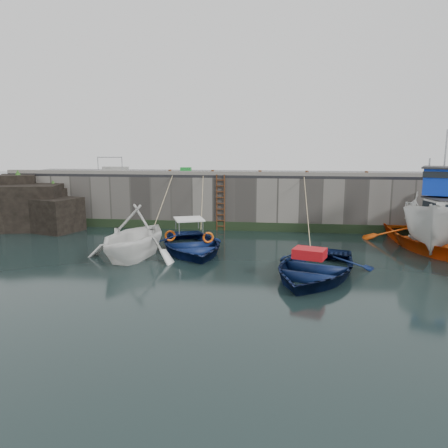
# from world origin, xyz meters

# --- Properties ---
(ground) EXTENTS (120.00, 120.00, 0.00)m
(ground) POSITION_xyz_m (0.00, 0.00, 0.00)
(ground) COLOR black
(ground) RESTS_ON ground
(quay_back) EXTENTS (30.00, 5.00, 3.00)m
(quay_back) POSITION_xyz_m (0.00, 12.50, 1.50)
(quay_back) COLOR slate
(quay_back) RESTS_ON ground
(road_back) EXTENTS (30.00, 5.00, 0.16)m
(road_back) POSITION_xyz_m (0.00, 12.50, 3.08)
(road_back) COLOR black
(road_back) RESTS_ON quay_back
(kerb_back) EXTENTS (30.00, 0.30, 0.20)m
(kerb_back) POSITION_xyz_m (0.00, 10.15, 3.26)
(kerb_back) COLOR slate
(kerb_back) RESTS_ON road_back
(algae_back) EXTENTS (30.00, 0.08, 0.50)m
(algae_back) POSITION_xyz_m (0.00, 9.96, 0.25)
(algae_back) COLOR black
(algae_back) RESTS_ON ground
(rock_outcrop) EXTENTS (5.85, 4.24, 3.41)m
(rock_outcrop) POSITION_xyz_m (-12.92, 9.11, 1.26)
(rock_outcrop) COLOR black
(rock_outcrop) RESTS_ON ground
(ladder) EXTENTS (0.51, 0.08, 3.20)m
(ladder) POSITION_xyz_m (-2.00, 9.91, 1.59)
(ladder) COLOR #3F1E0F
(ladder) RESTS_ON ground
(boat_near_white) EXTENTS (4.99, 5.56, 2.62)m
(boat_near_white) POSITION_xyz_m (-4.87, 3.34, 0.00)
(boat_near_white) COLOR white
(boat_near_white) RESTS_ON ground
(boat_near_white_rope) EXTENTS (0.04, 4.91, 3.10)m
(boat_near_white_rope) POSITION_xyz_m (-4.87, 7.92, 0.00)
(boat_near_white_rope) COLOR tan
(boat_near_white_rope) RESTS_ON ground
(boat_near_blue) EXTENTS (5.62, 6.51, 1.13)m
(boat_near_blue) POSITION_xyz_m (-2.67, 4.86, 0.00)
(boat_near_blue) COLOR #0B1946
(boat_near_blue) RESTS_ON ground
(boat_near_blue_rope) EXTENTS (0.04, 3.70, 3.10)m
(boat_near_blue_rope) POSITION_xyz_m (-2.67, 8.68, 0.00)
(boat_near_blue_rope) COLOR tan
(boat_near_blue_rope) RESTS_ON ground
(boat_near_navy) EXTENTS (5.64, 6.69, 1.18)m
(boat_near_navy) POSITION_xyz_m (2.72, 1.63, 0.00)
(boat_near_navy) COLOR #09153A
(boat_near_navy) RESTS_ON ground
(boat_near_navy_rope) EXTENTS (0.04, 6.42, 3.10)m
(boat_near_navy_rope) POSITION_xyz_m (2.72, 7.07, 0.00)
(boat_near_navy_rope) COLOR tan
(boat_near_navy_rope) RESTS_ON ground
(boat_far_white) EXTENTS (5.47, 8.12, 5.94)m
(boat_far_white) POSITION_xyz_m (8.91, 7.29, 1.23)
(boat_far_white) COLOR silver
(boat_far_white) RESTS_ON ground
(boat_far_orange) EXTENTS (6.73, 8.46, 4.57)m
(boat_far_orange) POSITION_xyz_m (8.74, 6.75, 0.51)
(boat_far_orange) COLOR #FF540D
(boat_far_orange) RESTS_ON ground
(fish_crate) EXTENTS (0.67, 0.45, 0.31)m
(fish_crate) POSITION_xyz_m (-4.49, 12.19, 3.32)
(fish_crate) COLOR #1A932F
(fish_crate) RESTS_ON road_back
(railing) EXTENTS (1.60, 1.05, 1.00)m
(railing) POSITION_xyz_m (-8.75, 11.25, 3.36)
(railing) COLOR #A5A8AD
(railing) RESTS_ON road_back
(bollard_a) EXTENTS (0.18, 0.18, 0.28)m
(bollard_a) POSITION_xyz_m (-5.00, 10.25, 3.30)
(bollard_a) COLOR #3F1E0F
(bollard_a) RESTS_ON road_back
(bollard_b) EXTENTS (0.18, 0.18, 0.28)m
(bollard_b) POSITION_xyz_m (-2.50, 10.25, 3.30)
(bollard_b) COLOR #3F1E0F
(bollard_b) RESTS_ON road_back
(bollard_c) EXTENTS (0.18, 0.18, 0.28)m
(bollard_c) POSITION_xyz_m (0.20, 10.25, 3.30)
(bollard_c) COLOR #3F1E0F
(bollard_c) RESTS_ON road_back
(bollard_d) EXTENTS (0.18, 0.18, 0.28)m
(bollard_d) POSITION_xyz_m (2.80, 10.25, 3.30)
(bollard_d) COLOR #3F1E0F
(bollard_d) RESTS_ON road_back
(bollard_e) EXTENTS (0.18, 0.18, 0.28)m
(bollard_e) POSITION_xyz_m (6.00, 10.25, 3.30)
(bollard_e) COLOR #3F1E0F
(bollard_e) RESTS_ON road_back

